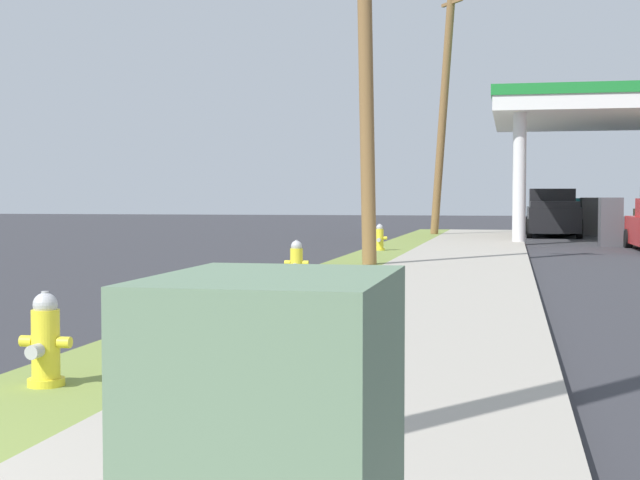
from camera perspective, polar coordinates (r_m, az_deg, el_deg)
fire_hydrant_nearest at (r=7.59m, az=-16.57°, el=-6.20°), size 0.42×0.38×0.74m
fire_hydrant_second at (r=15.97m, az=-1.46°, el=-1.51°), size 0.42×0.38×0.74m
fire_hydrant_third at (r=25.90m, az=3.69°, el=0.07°), size 0.42×0.37×0.74m
utility_pole_midground at (r=20.66m, az=2.84°, el=10.72°), size 1.40×0.37×8.61m
utility_pole_background at (r=37.44m, az=7.60°, el=7.92°), size 1.41×1.84×9.72m
car_teal_by_near_pump at (r=43.10m, az=15.85°, el=1.36°), size 2.02×4.53×1.57m
truck_black_on_apron at (r=39.45m, az=14.12°, el=1.56°), size 2.14×5.41×1.97m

